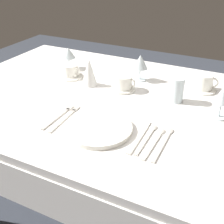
{
  "coord_description": "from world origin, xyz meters",
  "views": [
    {
      "loc": [
        0.46,
        -1.09,
        1.36
      ],
      "look_at": [
        -0.0,
        -0.15,
        0.76
      ],
      "focal_mm": 46.43,
      "sensor_mm": 36.0,
      "label": 1
    }
  ],
  "objects": [
    {
      "name": "fork_inner",
      "position": [
        -0.2,
        -0.25,
        0.74
      ],
      "size": [
        0.02,
        0.22,
        0.0
      ],
      "color": "beige",
      "rests_on": "dining_table"
    },
    {
      "name": "napkin_folded",
      "position": [
        -0.24,
        0.08,
        0.81
      ],
      "size": [
        0.08,
        0.08,
        0.14
      ],
      "primitive_type": "cone",
      "color": "white",
      "rests_on": "dining_table"
    },
    {
      "name": "dinner_plate",
      "position": [
        -0.0,
        -0.27,
        0.75
      ],
      "size": [
        0.26,
        0.26,
        0.02
      ],
      "primitive_type": "cylinder",
      "color": "white",
      "rests_on": "dining_table"
    },
    {
      "name": "drink_tumbler",
      "position": [
        0.2,
        0.1,
        0.79
      ],
      "size": [
        0.06,
        0.06,
        0.11
      ],
      "color": "silver",
      "rests_on": "dining_table"
    },
    {
      "name": "coffee_cup_right",
      "position": [
        -0.06,
        0.11,
        0.78
      ],
      "size": [
        0.11,
        0.09,
        0.06
      ],
      "color": "white",
      "rests_on": "saucer_right"
    },
    {
      "name": "saucer_right",
      "position": [
        -0.07,
        0.11,
        0.74
      ],
      "size": [
        0.12,
        0.12,
        0.01
      ],
      "primitive_type": "cylinder",
      "color": "white",
      "rests_on": "dining_table"
    },
    {
      "name": "dinner_knife",
      "position": [
        0.16,
        -0.25,
        0.74
      ],
      "size": [
        0.02,
        0.23,
        0.0
      ],
      "color": "beige",
      "rests_on": "dining_table"
    },
    {
      "name": "saucer_left",
      "position": [
        -0.39,
        0.13,
        0.74
      ],
      "size": [
        0.13,
        0.13,
        0.01
      ],
      "primitive_type": "cylinder",
      "color": "white",
      "rests_on": "dining_table"
    },
    {
      "name": "dining_table",
      "position": [
        0.0,
        0.0,
        0.66
      ],
      "size": [
        1.8,
        1.11,
        0.74
      ],
      "color": "white",
      "rests_on": "ground"
    },
    {
      "name": "wine_glass_left",
      "position": [
        -0.04,
        0.26,
        0.84
      ],
      "size": [
        0.08,
        0.08,
        0.14
      ],
      "color": "silver",
      "rests_on": "dining_table"
    },
    {
      "name": "coffee_cup_left",
      "position": [
        -0.39,
        0.13,
        0.78
      ],
      "size": [
        0.11,
        0.08,
        0.06
      ],
      "color": "white",
      "rests_on": "saucer_left"
    },
    {
      "name": "spoon_tea",
      "position": [
        0.25,
        -0.23,
        0.74
      ],
      "size": [
        0.03,
        0.23,
        0.01
      ],
      "color": "beige",
      "rests_on": "dining_table"
    },
    {
      "name": "fork_outer",
      "position": [
        -0.17,
        -0.25,
        0.74
      ],
      "size": [
        0.03,
        0.23,
        0.0
      ],
      "color": "beige",
      "rests_on": "dining_table"
    },
    {
      "name": "wine_glass_centre",
      "position": [
        0.4,
        0.04,
        0.84
      ],
      "size": [
        0.07,
        0.07,
        0.14
      ],
      "color": "silver",
      "rests_on": "dining_table"
    },
    {
      "name": "saucer_far",
      "position": [
        0.29,
        0.28,
        0.74
      ],
      "size": [
        0.13,
        0.13,
        0.01
      ],
      "primitive_type": "cylinder",
      "color": "white",
      "rests_on": "dining_table"
    },
    {
      "name": "ground_plane",
      "position": [
        0.0,
        0.0,
        0.0
      ],
      "size": [
        6.0,
        6.0,
        0.0
      ],
      "primitive_type": "plane",
      "color": "#383D47"
    },
    {
      "name": "wine_glass_right",
      "position": [
        -0.47,
        0.24,
        0.83
      ],
      "size": [
        0.08,
        0.08,
        0.12
      ],
      "color": "silver",
      "rests_on": "dining_table"
    },
    {
      "name": "coffee_cup_far",
      "position": [
        0.29,
        0.28,
        0.79
      ],
      "size": [
        0.11,
        0.09,
        0.07
      ],
      "color": "white",
      "rests_on": "saucer_far"
    },
    {
      "name": "spoon_soup",
      "position": [
        0.19,
        -0.22,
        0.74
      ],
      "size": [
        0.03,
        0.21,
        0.01
      ],
      "color": "beige",
      "rests_on": "dining_table"
    },
    {
      "name": "spoon_dessert",
      "position": [
        0.22,
        -0.24,
        0.74
      ],
      "size": [
        0.03,
        0.22,
        0.01
      ],
      "color": "beige",
      "rests_on": "dining_table"
    }
  ]
}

